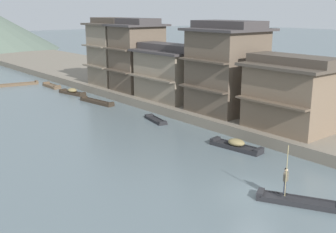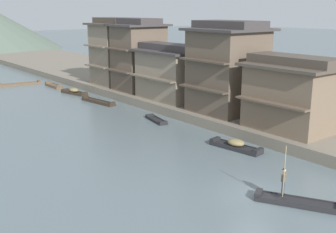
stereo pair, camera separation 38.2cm
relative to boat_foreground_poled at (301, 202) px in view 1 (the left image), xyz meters
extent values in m
plane|color=slate|center=(-0.95, 2.46, -0.15)|extent=(400.00, 400.00, 0.00)
cube|color=slate|center=(15.52, 32.46, 0.31)|extent=(18.00, 110.00, 0.93)
cube|color=#232326|center=(0.00, 0.00, -0.03)|extent=(3.24, 4.73, 0.24)
cube|color=#232326|center=(-1.10, 1.99, 0.20)|extent=(0.98, 0.76, 0.21)
cube|color=#232326|center=(0.41, 0.23, 0.13)|extent=(2.17, 3.83, 0.08)
cube|color=#232326|center=(-0.41, -0.23, 0.13)|extent=(2.17, 3.83, 0.08)
cube|color=black|center=(-0.35, 0.80, 0.33)|extent=(0.17, 0.24, 0.05)
cylinder|color=#333847|center=(-0.36, 0.84, 0.74)|extent=(0.11, 0.11, 0.78)
cube|color=black|center=(-0.52, 0.74, 0.33)|extent=(0.17, 0.24, 0.05)
cylinder|color=#333847|center=(-0.53, 0.78, 0.74)|extent=(0.11, 0.11, 0.78)
cube|color=#665B4C|center=(-0.45, 0.81, 1.39)|extent=(0.37, 0.29, 0.52)
cylinder|color=#665B4C|center=(-0.23, 0.82, 1.32)|extent=(0.08, 0.08, 0.56)
cylinder|color=#665B4C|center=(-0.63, 0.68, 1.32)|extent=(0.08, 0.08, 0.56)
sphere|color=#DBB28E|center=(-0.45, 0.81, 1.79)|extent=(0.20, 0.20, 0.20)
sphere|color=black|center=(-0.45, 0.82, 1.81)|extent=(0.18, 0.18, 0.18)
cylinder|color=tan|center=(-0.70, 0.62, 1.84)|extent=(0.04, 0.04, 3.00)
cube|color=brown|center=(1.19, 47.87, -0.02)|extent=(5.85, 1.96, 0.25)
cube|color=brown|center=(3.88, 47.44, 0.22)|extent=(0.51, 0.99, 0.23)
cube|color=brown|center=(1.11, 47.39, 0.14)|extent=(5.20, 0.92, 0.08)
cube|color=brown|center=(1.26, 48.35, 0.14)|extent=(5.20, 0.92, 0.08)
cube|color=#232326|center=(4.41, 8.78, -0.02)|extent=(1.73, 4.48, 0.27)
cube|color=#232326|center=(4.12, 10.80, 0.24)|extent=(1.05, 0.50, 0.24)
cube|color=#232326|center=(4.70, 6.77, 0.24)|extent=(1.05, 0.50, 0.24)
cube|color=#232326|center=(3.90, 8.71, 0.16)|extent=(0.63, 3.84, 0.08)
cube|color=#232326|center=(4.93, 8.86, 0.16)|extent=(0.63, 3.84, 0.08)
ellipsoid|color=olive|center=(4.41, 8.78, 0.40)|extent=(1.20, 1.54, 0.56)
cube|color=#33281E|center=(4.42, 36.98, -0.03)|extent=(1.97, 4.31, 0.24)
cube|color=#33281E|center=(4.00, 38.87, 0.20)|extent=(1.05, 0.56, 0.22)
cube|color=#33281E|center=(4.83, 35.09, 0.20)|extent=(1.05, 0.56, 0.22)
cube|color=#33281E|center=(3.92, 36.87, 0.13)|extent=(0.86, 3.60, 0.08)
cube|color=#33281E|center=(4.92, 37.09, 0.13)|extent=(0.86, 3.60, 0.08)
ellipsoid|color=olive|center=(4.42, 36.98, 0.37)|extent=(1.27, 1.57, 0.55)
cube|color=#232326|center=(4.59, 19.44, -0.05)|extent=(1.59, 3.51, 0.19)
cube|color=#232326|center=(4.92, 20.96, 0.13)|extent=(0.87, 0.52, 0.17)
cube|color=#232326|center=(4.27, 17.93, 0.13)|extent=(0.87, 0.52, 0.17)
cube|color=#232326|center=(4.19, 19.53, 0.08)|extent=(0.68, 2.85, 0.08)
cube|color=#232326|center=(5.00, 19.36, 0.08)|extent=(0.68, 2.85, 0.08)
cube|color=#33281E|center=(4.17, 30.22, -0.02)|extent=(1.61, 5.47, 0.26)
cube|color=#33281E|center=(3.83, 32.75, 0.23)|extent=(0.85, 0.46, 0.23)
cube|color=#33281E|center=(4.51, 27.70, 0.23)|extent=(0.85, 0.46, 0.23)
cube|color=#33281E|center=(3.77, 30.17, 0.15)|extent=(0.73, 4.86, 0.08)
cube|color=#33281E|center=(4.58, 30.28, 0.15)|extent=(0.73, 4.86, 0.08)
cube|color=brown|center=(4.42, 43.38, -0.01)|extent=(1.05, 4.00, 0.28)
cube|color=brown|center=(4.42, 45.23, 0.25)|extent=(0.94, 0.36, 0.25)
cube|color=brown|center=(4.42, 41.53, 0.25)|extent=(0.94, 0.36, 0.25)
cube|color=brown|center=(3.93, 43.38, 0.17)|extent=(0.08, 3.50, 0.08)
cube|color=brown|center=(4.90, 43.38, 0.17)|extent=(0.08, 3.50, 0.08)
cube|color=#75604C|center=(9.78, 7.75, 3.38)|extent=(4.77, 6.70, 5.20)
cube|color=brown|center=(7.05, 7.75, 3.38)|extent=(0.70, 6.70, 0.16)
cube|color=#4C4238|center=(9.78, 7.75, 6.10)|extent=(5.67, 7.60, 0.24)
cube|color=#4C4238|center=(9.78, 7.75, 6.57)|extent=(2.86, 7.60, 0.70)
cube|color=brown|center=(10.32, 15.52, 4.68)|extent=(5.83, 5.91, 7.80)
cube|color=#4D4135|center=(7.05, 15.52, 3.38)|extent=(0.70, 5.91, 0.16)
cube|color=#4D4135|center=(7.05, 15.52, 5.98)|extent=(0.70, 5.91, 0.16)
cube|color=#3D3838|center=(10.32, 15.52, 8.70)|extent=(6.73, 6.81, 0.24)
cube|color=#3D3838|center=(10.32, 15.52, 9.17)|extent=(3.50, 6.81, 0.70)
cube|color=gray|center=(9.50, 23.52, 3.38)|extent=(4.20, 7.35, 5.20)
cube|color=#6E6151|center=(7.05, 23.52, 3.38)|extent=(0.70, 7.35, 0.16)
cube|color=#3D3838|center=(9.50, 23.52, 6.10)|extent=(5.10, 8.25, 0.24)
cube|color=#3D3838|center=(9.50, 23.52, 6.57)|extent=(2.52, 8.25, 0.70)
cube|color=brown|center=(10.06, 30.26, 4.68)|extent=(5.32, 4.85, 7.80)
cube|color=#4D4135|center=(7.05, 30.26, 3.38)|extent=(0.70, 4.85, 0.16)
cube|color=#4D4135|center=(7.05, 30.26, 5.98)|extent=(0.70, 4.85, 0.16)
cube|color=#3D3838|center=(10.06, 30.26, 8.70)|extent=(6.22, 5.75, 0.24)
cube|color=#3D3838|center=(10.06, 30.26, 9.17)|extent=(3.19, 5.75, 0.70)
cube|color=gray|center=(9.90, 35.67, 4.68)|extent=(5.00, 5.03, 7.80)
cube|color=#6E6151|center=(7.05, 35.67, 3.38)|extent=(0.70, 5.03, 0.16)
cube|color=#6E6151|center=(7.05, 35.67, 5.98)|extent=(0.70, 5.03, 0.16)
cube|color=#4C4238|center=(9.90, 35.67, 8.70)|extent=(5.90, 5.93, 0.24)
cube|color=#4C4238|center=(9.90, 35.67, 9.17)|extent=(3.00, 5.93, 0.70)
camera|label=1|loc=(-19.35, -11.87, 10.51)|focal=44.34mm
camera|label=2|loc=(-19.05, -12.11, 10.51)|focal=44.34mm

